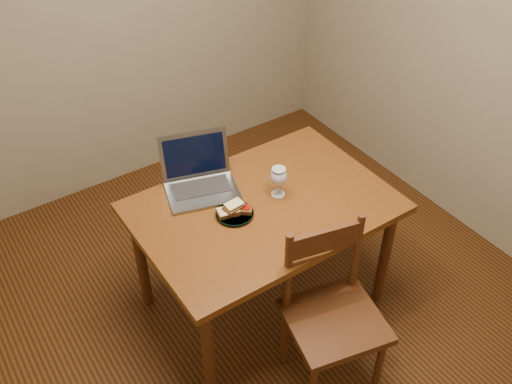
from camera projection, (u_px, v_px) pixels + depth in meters
floor at (252, 308)px, 3.35m from camera, size 3.20×3.20×0.02m
back_wall at (108, 3)px, 3.55m from camera, size 3.20×0.02×2.60m
right_wall at (489, 32)px, 3.21m from camera, size 0.02×3.20×2.60m
table at (264, 217)px, 2.98m from camera, size 1.30×0.90×0.74m
chair at (333, 309)px, 2.69m from camera, size 0.52×0.51×0.47m
plate at (235, 214)px, 2.85m from camera, size 0.19×0.19×0.02m
sandwich_cheese at (228, 212)px, 2.83m from camera, size 0.12×0.09×0.03m
sandwich_tomato at (242, 209)px, 2.85m from camera, size 0.12×0.11×0.03m
sandwich_top at (234, 206)px, 2.83m from camera, size 0.11×0.08×0.03m
milk_glass at (278, 182)px, 2.93m from camera, size 0.09×0.09×0.17m
laptop at (199, 175)px, 3.00m from camera, size 0.45×0.43×0.27m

